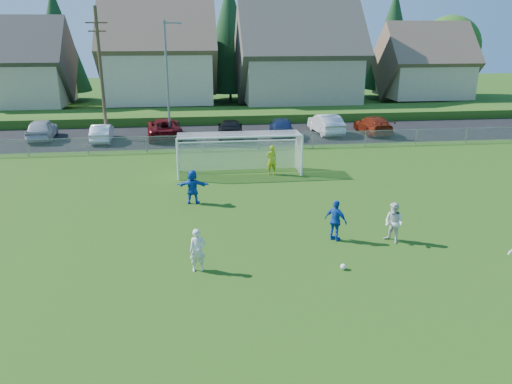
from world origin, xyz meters
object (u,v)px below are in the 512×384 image
at_px(car_b, 102,133).
at_px(car_e, 282,127).
at_px(player_blue_b, 193,187).
at_px(soccer_goal, 239,147).
at_px(car_f, 326,124).
at_px(car_d, 230,129).
at_px(player_white_b, 394,223).
at_px(car_g, 373,125).
at_px(player_white_a, 198,250).
at_px(car_c, 164,128).
at_px(goalkeeper, 272,160).
at_px(soccer_ball, 343,267).
at_px(car_a, 42,129).
at_px(player_blue_a, 336,221).

height_order(car_b, car_e, car_e).
distance_m(player_blue_b, soccer_goal, 5.98).
bearing_deg(car_f, car_d, -0.39).
relative_size(player_white_b, car_g, 0.34).
distance_m(player_white_b, car_d, 22.19).
height_order(player_blue_b, car_d, player_blue_b).
bearing_deg(car_d, player_white_a, 86.35).
bearing_deg(car_f, car_g, 167.71).
height_order(player_white_a, car_c, player_white_a).
bearing_deg(car_d, soccer_goal, 92.18).
bearing_deg(goalkeeper, car_b, -51.86).
height_order(soccer_ball, player_blue_b, player_blue_b).
xyz_separation_m(car_a, car_e, (19.07, -1.18, -0.04)).
distance_m(player_blue_a, player_blue_b, 7.96).
bearing_deg(player_blue_a, car_e, -47.00).
xyz_separation_m(player_white_b, car_a, (-19.88, 22.75, -0.03)).
bearing_deg(car_d, car_f, -172.68).
bearing_deg(goalkeeper, soccer_goal, -25.14).
bearing_deg(car_b, car_d, 179.03).
height_order(player_blue_b, car_g, player_blue_b).
bearing_deg(player_blue_a, goalkeeper, -36.81).
distance_m(player_white_b, soccer_goal, 12.33).
distance_m(player_blue_a, soccer_goal, 11.06).
xyz_separation_m(goalkeeper, car_a, (-16.49, 12.19, -0.08)).
xyz_separation_m(soccer_ball, player_white_b, (2.73, 2.15, 0.74)).
relative_size(player_blue_b, car_a, 0.36).
distance_m(car_b, car_c, 4.80).
xyz_separation_m(car_c, car_e, (9.47, -0.58, -0.01)).
relative_size(car_a, car_c, 0.84).
bearing_deg(car_e, car_d, 5.81).
relative_size(car_e, soccer_goal, 0.62).
relative_size(player_white_b, car_b, 0.41).
distance_m(car_e, car_g, 7.74).
bearing_deg(player_blue_b, car_c, -75.36).
height_order(car_f, soccer_goal, soccer_goal).
bearing_deg(player_blue_b, car_b, -58.85).
bearing_deg(soccer_ball, player_blue_b, 123.89).
height_order(soccer_ball, car_f, car_f).
xyz_separation_m(car_c, soccer_goal, (4.99, -11.04, 0.84)).
height_order(player_white_b, car_a, player_white_b).
relative_size(player_white_a, car_f, 0.32).
relative_size(player_white_b, goalkeeper, 0.95).
relative_size(car_a, car_g, 0.96).
bearing_deg(player_white_b, car_b, -175.30).
bearing_deg(soccer_ball, car_d, 95.47).
bearing_deg(car_b, goalkeeper, 134.58).
bearing_deg(player_white_b, goalkeeper, 167.32).
distance_m(car_a, car_d, 14.92).
distance_m(soccer_ball, car_a, 30.24).
bearing_deg(player_white_a, player_blue_b, 84.75).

